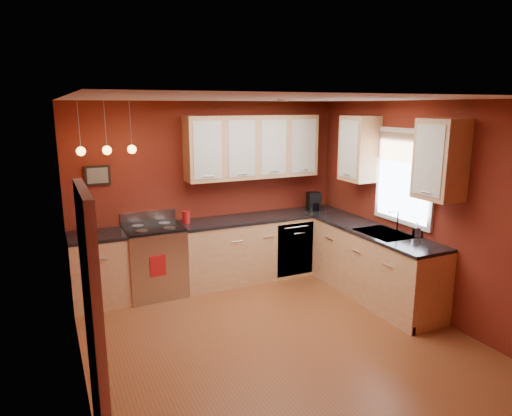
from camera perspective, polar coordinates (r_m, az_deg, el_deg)
name	(u,v)px	position (r m, az deg, el deg)	size (l,w,h in m)	color
floor	(276,339)	(5.29, 2.54, -15.99)	(4.20, 4.20, 0.00)	brown
ceiling	(279,99)	(4.64, 2.86, 13.47)	(4.00, 4.20, 0.02)	silver
wall_back	(211,192)	(6.68, -5.70, 1.97)	(4.00, 0.02, 2.60)	maroon
wall_front	(429,302)	(3.20, 20.78, -10.92)	(4.00, 0.02, 2.60)	maroon
wall_left	(74,251)	(4.29, -21.81, -5.00)	(0.02, 4.20, 2.60)	maroon
wall_right	(421,208)	(5.98, 19.93, -0.02)	(0.02, 4.20, 2.60)	maroon
base_cabinets_back_left	(99,271)	(6.28, -19.04, -7.43)	(0.70, 0.60, 0.90)	#E4B57A
base_cabinets_back_right	(264,247)	(6.90, 1.04, -4.92)	(2.54, 0.60, 0.90)	#E4B57A
base_cabinets_right	(374,266)	(6.33, 14.53, -6.99)	(0.60, 2.10, 0.90)	#E4B57A
counter_back_left	(96,236)	(6.14, -19.35, -3.30)	(0.70, 0.62, 0.04)	black
counter_back_right	(264,217)	(6.77, 1.06, -1.12)	(2.54, 0.62, 0.04)	black
counter_right	(376,232)	(6.19, 14.77, -2.88)	(0.62, 2.10, 0.04)	black
gas_range	(155,261)	(6.37, -12.50, -6.43)	(0.76, 0.64, 1.11)	#B2B3B7
dishwasher_front	(295,249)	(6.82, 4.92, -5.17)	(0.60, 0.02, 0.80)	#B2B3B7
sink	(384,235)	(6.08, 15.68, -3.26)	(0.50, 0.70, 0.33)	gray
window	(404,174)	(6.10, 18.06, 4.08)	(0.06, 1.02, 1.22)	white
door_left_wall	(95,342)	(3.28, -19.44, -15.51)	(0.12, 0.82, 2.05)	white
upper_cabinets_back	(253,147)	(6.66, -0.40, 7.64)	(2.00, 0.35, 0.90)	#E4B57A
upper_cabinets_right	(395,154)	(5.99, 17.02, 6.52)	(0.35, 1.95, 0.90)	#E4B57A
wall_picture	(98,175)	(6.28, -19.20, 3.87)	(0.32, 0.03, 0.26)	black
pendant_lights	(107,150)	(5.92, -18.14, 6.95)	(0.71, 0.11, 0.66)	gray
red_canister	(186,217)	(6.38, -8.72, -1.15)	(0.11, 0.11, 0.17)	#B41316
red_vase	(92,228)	(6.12, -19.79, -2.38)	(0.11, 0.11, 0.17)	#B41316
flowers	(91,216)	(6.08, -19.90, -0.93)	(0.11, 0.11, 0.19)	#B41316
coffee_maker	(314,202)	(7.16, 7.24, 0.76)	(0.22, 0.22, 0.28)	black
soap_pump	(417,230)	(6.00, 19.47, -2.57)	(0.08, 0.09, 0.19)	silver
dish_towel	(158,266)	(6.05, -12.17, -7.08)	(0.20, 0.01, 0.28)	#B41316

